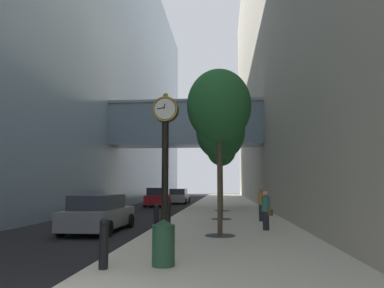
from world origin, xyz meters
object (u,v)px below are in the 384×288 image
object	(u,v)px
street_clock	(165,159)
pedestrian_walking	(266,210)
bollard_nearest	(104,242)
trash_bin	(164,242)
street_tree_mid_far	(221,149)
car_red_mid	(157,197)
street_tree_near	(219,106)
street_tree_mid_near	(221,132)
bollard_third	(156,217)
pedestrian_by_clock	(261,203)
bollard_fourth	(169,212)
car_grey_near	(99,214)
car_silver_far	(179,196)

from	to	relation	value
street_clock	pedestrian_walking	xyz separation A→B (m)	(3.59, 3.75, -1.84)
bollard_nearest	trash_bin	world-z (taller)	bollard_nearest
street_tree_mid_far	trash_bin	world-z (taller)	street_tree_mid_far
trash_bin	car_red_mid	distance (m)	26.11
street_tree_near	street_tree_mid_near	xyz separation A→B (m)	(0.00, 6.52, -0.01)
bollard_third	street_tree_mid_far	size ratio (longest dim) A/B	0.19
street_tree_mid_near	trash_bin	world-z (taller)	street_tree_mid_near
bollard_nearest	trash_bin	size ratio (longest dim) A/B	1.05
bollard_third	pedestrian_by_clock	distance (m)	6.70
bollard_fourth	car_grey_near	distance (m)	3.41
pedestrian_walking	car_grey_near	xyz separation A→B (m)	(-7.04, -0.03, -0.20)
car_grey_near	car_red_mid	xyz separation A→B (m)	(-0.93, 18.79, 0.07)
street_clock	bollard_nearest	bearing A→B (deg)	-102.10
pedestrian_walking	car_red_mid	bearing A→B (deg)	113.02
car_grey_near	car_silver_far	distance (m)	24.05
pedestrian_by_clock	trash_bin	bearing A→B (deg)	-107.09
street_clock	street_tree_mid_near	size ratio (longest dim) A/B	0.76
street_clock	car_silver_far	size ratio (longest dim) A/B	1.07
street_tree_mid_near	car_red_mid	world-z (taller)	street_tree_mid_near
street_tree_near	car_red_mid	distance (m)	21.83
street_tree_mid_near	car_grey_near	size ratio (longest dim) A/B	1.36
bollard_nearest	street_clock	bearing A→B (deg)	77.90
street_tree_mid_far	car_grey_near	distance (m)	12.97
street_tree_near	street_tree_mid_far	xyz separation A→B (m)	(0.00, 13.03, -0.33)
bollard_fourth	street_tree_mid_near	distance (m)	5.56
street_tree_mid_near	street_tree_mid_far	distance (m)	6.52
pedestrian_walking	pedestrian_by_clock	bearing A→B (deg)	86.96
car_grey_near	car_red_mid	size ratio (longest dim) A/B	1.11
pedestrian_walking	street_tree_mid_near	bearing A→B (deg)	111.57
pedestrian_by_clock	street_clock	bearing A→B (deg)	-116.56
bollard_third	car_silver_far	world-z (taller)	car_silver_far
street_tree_mid_far	car_red_mid	bearing A→B (deg)	129.06
bollard_fourth	car_red_mid	world-z (taller)	car_red_mid
car_red_mid	street_tree_mid_near	bearing A→B (deg)	-66.50
car_silver_far	trash_bin	bearing A→B (deg)	-83.55
bollard_fourth	pedestrian_by_clock	xyz separation A→B (m)	(4.56, 1.78, 0.36)
street_tree_near	street_tree_mid_near	world-z (taller)	street_tree_mid_near
bollard_nearest	pedestrian_walking	bearing A→B (deg)	59.23
bollard_nearest	car_silver_far	xyz separation A→B (m)	(-2.24, 31.33, 0.07)
pedestrian_by_clock	car_silver_far	bearing A→B (deg)	108.61
street_tree_mid_far	pedestrian_walking	bearing A→B (deg)	-80.58
bollard_nearest	bollard_fourth	distance (m)	9.37
bollard_nearest	car_red_mid	size ratio (longest dim) A/B	0.26
bollard_nearest	car_grey_near	xyz separation A→B (m)	(-2.69, 7.28, 0.05)
street_clock	car_grey_near	xyz separation A→B (m)	(-3.45, 3.72, -2.05)
street_tree_mid_near	street_tree_mid_far	world-z (taller)	street_tree_mid_near
bollard_third	car_red_mid	size ratio (longest dim) A/B	0.26
car_grey_near	pedestrian_walking	bearing A→B (deg)	0.25
bollard_third	car_red_mid	distance (m)	20.15
street_tree_mid_near	car_red_mid	size ratio (longest dim) A/B	1.51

